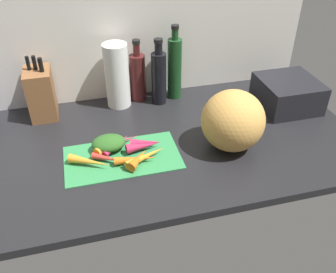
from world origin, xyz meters
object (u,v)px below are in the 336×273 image
carrot_1 (146,143)px  dish_rack (287,93)px  carrot_5 (108,158)px  carrot_9 (117,145)px  carrot_4 (138,159)px  paper_towel_roll (117,76)px  winter_squash (233,121)px  bottle_2 (175,67)px  knife_block (41,93)px  bottle_1 (159,77)px  cutting_board (122,157)px  carrot_3 (136,159)px  carrot_8 (108,144)px  carrot_0 (146,156)px  carrot_7 (120,142)px  carrot_2 (89,162)px  carrot_6 (142,146)px  bottle_0 (138,76)px

carrot_1 → dish_rack: size_ratio=0.47×
carrot_5 → carrot_9: same height
carrot_4 → paper_towel_roll: bearing=90.3°
winter_squash → bottle_2: bottle_2 is taller
carrot_4 → knife_block: bearing=126.9°
paper_towel_roll → bottle_1: bearing=-7.4°
cutting_board → carrot_3: carrot_3 is taller
carrot_3 → carrot_9: size_ratio=1.04×
carrot_5 → bottle_2: 54.39cm
winter_squash → bottle_1: size_ratio=0.79×
carrot_5 → dish_rack: size_ratio=0.48×
carrot_4 → carrot_8: carrot_4 is taller
carrot_8 → paper_towel_roll: (8.62, 31.50, 11.18)cm
winter_squash → knife_block: 76.96cm
paper_towel_roll → carrot_0: bearing=-85.9°
cutting_board → carrot_7: 7.39cm
carrot_2 → carrot_9: bearing=36.3°
carrot_6 → carrot_7: size_ratio=0.75×
cutting_board → carrot_1: bearing=20.2°
carrot_6 → knife_block: bearing=134.3°
winter_squash → bottle_2: size_ratio=0.69×
carrot_0 → carrot_5: bearing=168.4°
carrot_4 → carrot_9: 12.29cm
cutting_board → carrot_1: carrot_1 is taller
cutting_board → bottle_0: 43.86cm
carrot_0 → carrot_1: 7.63cm
cutting_board → bottle_2: (29.68, 38.47, 13.73)cm
cutting_board → carrot_1: 10.04cm
carrot_1 → carrot_2: (-20.79, -5.43, -0.18)cm
carrot_6 → bottle_1: bottle_1 is taller
bottle_2 → dish_rack: bearing=-24.9°
carrot_4 → carrot_5: bearing=160.1°
cutting_board → bottle_2: bottle_2 is taller
dish_rack → paper_towel_roll: bearing=164.2°
carrot_0 → carrot_5: size_ratio=1.40×
carrot_5 → bottle_2: size_ratio=0.35×
carrot_3 → carrot_9: (-5.07, 10.27, -0.23)cm
carrot_9 → knife_block: size_ratio=0.55×
knife_block → dish_rack: 102.06cm
carrot_2 → carrot_6: size_ratio=1.23×
carrot_2 → carrot_9: size_ratio=1.03×
carrot_9 → bottle_1: (23.02, 29.63, 10.25)cm
carrot_0 → carrot_7: (-7.29, 11.31, -0.49)cm
carrot_7 → bottle_0: size_ratio=0.58×
carrot_0 → bottle_2: bearing=62.5°
carrot_3 → carrot_7: carrot_3 is taller
carrot_2 → paper_towel_roll: 44.24cm
paper_towel_roll → carrot_6: bearing=-85.1°
bottle_0 → bottle_2: (15.93, -1.79, 3.04)cm
carrot_1 → carrot_7: size_ratio=0.70×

